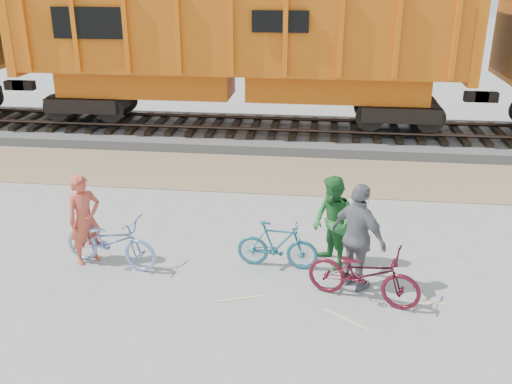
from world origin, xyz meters
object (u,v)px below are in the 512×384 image
Objects in this scene: person_man at (333,223)px; person_woman at (358,238)px; bicycle_teal at (277,245)px; bicycle_maroon at (364,274)px; hopper_car_center at (239,44)px; bicycle_blue at (110,241)px; person_solo at (85,219)px.

person_man is 0.91× the size of person_woman.
bicycle_teal is 1.81m from bicycle_maroon.
hopper_car_center reaches higher than bicycle_teal.
person_solo is at bearing 91.41° from bicycle_blue.
bicycle_maroon is at bearing -7.94° from person_man.
person_solo is 4.63m from person_man.
person_solo is (-0.50, 0.10, 0.37)m from bicycle_blue.
bicycle_blue is (-1.13, -8.91, -2.50)m from hopper_car_center.
hopper_car_center is 10.49m from bicycle_maroon.
person_woman reaches higher than bicycle_teal.
bicycle_teal is at bearing -111.11° from person_man.
bicycle_teal is at bearing -77.05° from hopper_car_center.
bicycle_blue is at bearing -57.27° from person_solo.
bicycle_teal is (1.98, -8.60, -2.55)m from hopper_car_center.
person_man reaches higher than bicycle_maroon.
hopper_car_center is 9.17m from person_man.
person_solo is 0.99× the size of person_man.
person_man reaches higher than person_solo.
hopper_car_center is 7.20× the size of person_woman.
person_solo reaches higher than bicycle_maroon.
person_solo is at bearing -117.39° from person_man.
hopper_car_center is 7.95× the size of person_man.
bicycle_maroon reaches higher than bicycle_teal.
bicycle_blue is 1.09× the size of person_solo.
bicycle_maroon is (4.64, -0.66, 0.00)m from bicycle_blue.
bicycle_teal is 1.10m from person_man.
person_woman is (5.04, -0.36, 0.10)m from person_solo.
bicycle_blue is at bearing 39.68° from person_woman.
person_solo reaches higher than bicycle_teal.
person_solo is (-5.14, 0.76, 0.37)m from bicycle_maroon.
bicycle_blue is 4.57m from person_woman.
bicycle_teal is 3.64m from person_solo.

